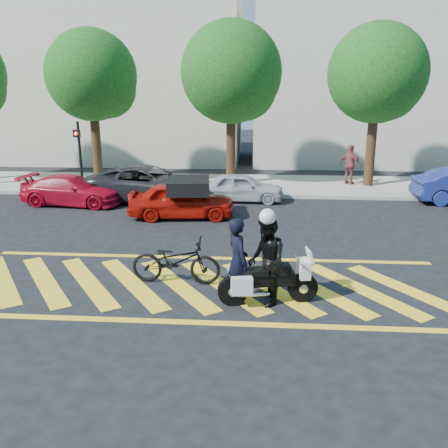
# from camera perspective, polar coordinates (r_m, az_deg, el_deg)

# --- Properties ---
(ground) EXTENTS (90.00, 90.00, 0.00)m
(ground) POSITION_cam_1_polar(r_m,az_deg,el_deg) (11.51, -2.67, -7.35)
(ground) COLOR black
(ground) RESTS_ON ground
(sidewalk) EXTENTS (60.00, 5.00, 0.15)m
(sidewalk) POSITION_cam_1_polar(r_m,az_deg,el_deg) (22.97, 0.82, 4.74)
(sidewalk) COLOR #9E998E
(sidewalk) RESTS_ON ground
(crosswalk) EXTENTS (12.33, 4.00, 0.01)m
(crosswalk) POSITION_cam_1_polar(r_m,az_deg,el_deg) (11.51, -2.86, -7.32)
(crosswalk) COLOR yellow
(crosswalk) RESTS_ON ground
(building_left) EXTENTS (16.00, 8.00, 10.00)m
(building_left) POSITION_cam_1_polar(r_m,az_deg,el_deg) (32.83, -12.86, 16.38)
(building_left) COLOR beige
(building_left) RESTS_ON ground
(building_right) EXTENTS (16.00, 8.00, 11.00)m
(building_right) POSITION_cam_1_polar(r_m,az_deg,el_deg) (32.44, 18.69, 16.86)
(building_right) COLOR beige
(building_right) RESTS_ON ground
(tree_left) EXTENTS (4.20, 4.20, 7.26)m
(tree_left) POSITION_cam_1_polar(r_m,az_deg,el_deg) (23.82, -15.29, 16.51)
(tree_left) COLOR black
(tree_left) RESTS_ON ground
(tree_center) EXTENTS (4.60, 4.60, 7.56)m
(tree_center) POSITION_cam_1_polar(r_m,az_deg,el_deg) (22.59, 1.22, 17.36)
(tree_center) COLOR black
(tree_center) RESTS_ON ground
(tree_right) EXTENTS (4.40, 4.40, 7.41)m
(tree_right) POSITION_cam_1_polar(r_m,az_deg,el_deg) (23.18, 18.19, 16.44)
(tree_right) COLOR black
(tree_right) RESTS_ON ground
(signal_pole) EXTENTS (0.28, 0.43, 3.20)m
(signal_pole) POSITION_cam_1_polar(r_m,az_deg,el_deg) (21.83, -17.01, 8.36)
(signal_pole) COLOR black
(signal_pole) RESTS_ON ground
(officer_bike) EXTENTS (0.72, 0.83, 1.92)m
(officer_bike) POSITION_cam_1_polar(r_m,az_deg,el_deg) (10.31, 1.66, -4.44)
(officer_bike) COLOR black
(officer_bike) RESTS_ON ground
(bicycle) EXTENTS (2.18, 0.83, 1.13)m
(bicycle) POSITION_cam_1_polar(r_m,az_deg,el_deg) (11.49, -5.81, -4.42)
(bicycle) COLOR black
(bicycle) RESTS_ON ground
(police_motorcycle) EXTENTS (2.21, 0.87, 0.98)m
(police_motorcycle) POSITION_cam_1_polar(r_m,az_deg,el_deg) (10.41, 5.15, -6.82)
(police_motorcycle) COLOR black
(police_motorcycle) RESTS_ON ground
(officer_moto) EXTENTS (0.91, 1.08, 1.98)m
(officer_moto) POSITION_cam_1_polar(r_m,az_deg,el_deg) (10.25, 5.13, -4.44)
(officer_moto) COLOR black
(officer_moto) RESTS_ON ground
(red_convertible) EXTENTS (3.98, 1.92, 1.31)m
(red_convertible) POSITION_cam_1_polar(r_m,az_deg,el_deg) (17.29, -5.12, 2.88)
(red_convertible) COLOR #AC1007
(red_convertible) RESTS_ON ground
(parked_left) EXTENTS (4.27, 2.09, 1.20)m
(parked_left) POSITION_cam_1_polar(r_m,az_deg,el_deg) (20.16, -17.83, 3.89)
(parked_left) COLOR #B40B24
(parked_left) RESTS_ON ground
(parked_mid_left) EXTENTS (5.60, 3.17, 1.48)m
(parked_mid_left) POSITION_cam_1_polar(r_m,az_deg,el_deg) (20.05, -9.16, 4.81)
(parked_mid_left) COLOR black
(parked_mid_left) RESTS_ON ground
(parked_mid_right) EXTENTS (3.52, 1.53, 1.18)m
(parked_mid_right) POSITION_cam_1_polar(r_m,az_deg,el_deg) (19.83, 2.17, 4.44)
(parked_mid_right) COLOR #B2B2B6
(parked_mid_right) RESTS_ON ground
(pedestrian_right) EXTENTS (1.14, 1.03, 1.86)m
(pedestrian_right) POSITION_cam_1_polar(r_m,az_deg,el_deg) (23.38, 14.95, 6.91)
(pedestrian_right) COLOR brown
(pedestrian_right) RESTS_ON sidewalk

